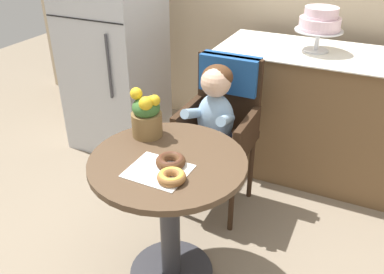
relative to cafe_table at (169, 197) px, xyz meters
The scene contains 11 objects.
ground_plane 0.51m from the cafe_table, ahead, with size 8.00×8.00×0.00m, color gray.
cafe_table is the anchor object (origin of this frame).
wicker_chair 0.74m from the cafe_table, 91.44° to the left, with size 0.42×0.45×0.95m.
seated_child 0.60m from the cafe_table, 91.83° to the left, with size 0.27×0.32×0.73m.
paper_napkin 0.24m from the cafe_table, 84.71° to the right, with size 0.26×0.22×0.00m, color white.
donut_front 0.24m from the cafe_table, 46.79° to the right, with size 0.13×0.13×0.04m.
donut_mid 0.29m from the cafe_table, 56.06° to the right, with size 0.12×0.12×0.04m.
flower_vase 0.41m from the cafe_table, 141.56° to the left, with size 0.15×0.15×0.25m.
display_counter 1.41m from the cafe_table, 67.07° to the left, with size 1.56×0.62×0.90m.
tiered_cake_stand 1.47m from the cafe_table, 73.44° to the left, with size 0.30×0.30×0.28m.
refrigerator 1.56m from the cafe_table, 133.67° to the left, with size 0.64×0.63×1.70m.
Camera 1 is at (0.76, -1.34, 1.70)m, focal length 37.98 mm.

